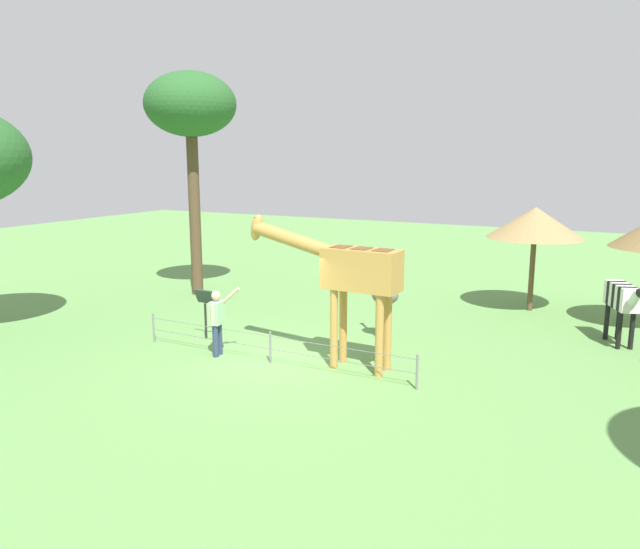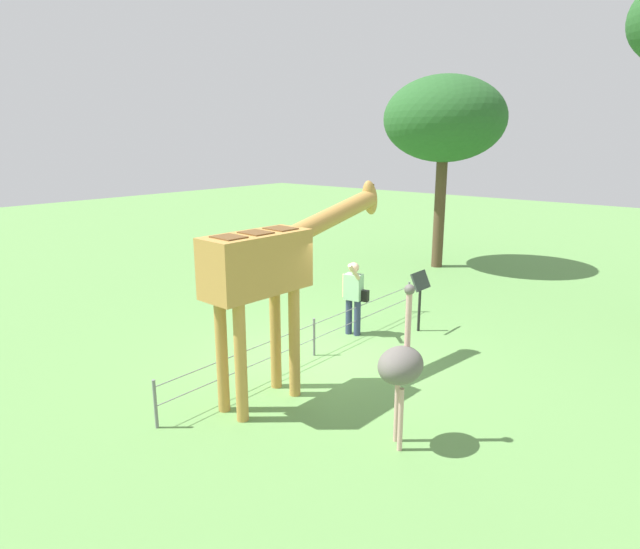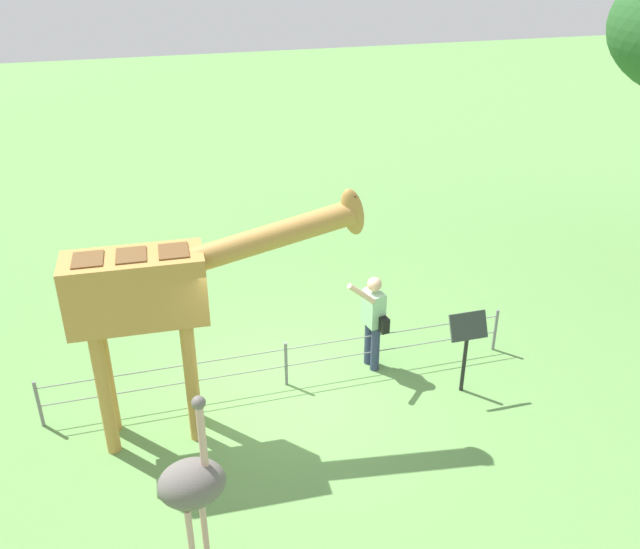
# 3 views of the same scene
# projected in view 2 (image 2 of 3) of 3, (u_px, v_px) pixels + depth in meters

# --- Properties ---
(ground_plane) EXTENTS (60.00, 60.00, 0.00)m
(ground_plane) POSITION_uv_depth(u_px,v_px,m) (324.00, 358.00, 10.22)
(ground_plane) COLOR #60934C
(giraffe) EXTENTS (3.82, 0.77, 3.37)m
(giraffe) POSITION_uv_depth(u_px,v_px,m) (273.00, 266.00, 8.23)
(giraffe) COLOR #BC8942
(giraffe) RESTS_ON ground_plane
(visitor) EXTENTS (0.68, 0.57, 1.67)m
(visitor) POSITION_uv_depth(u_px,v_px,m) (354.00, 294.00, 11.26)
(visitor) COLOR navy
(visitor) RESTS_ON ground_plane
(ostrich) EXTENTS (0.70, 0.56, 2.25)m
(ostrich) POSITION_uv_depth(u_px,v_px,m) (401.00, 365.00, 7.04)
(ostrich) COLOR #CC9E93
(ostrich) RESTS_ON ground_plane
(tree_northeast) EXTENTS (3.74, 3.74, 5.97)m
(tree_northeast) POSITION_uv_depth(u_px,v_px,m) (444.00, 120.00, 16.48)
(tree_northeast) COLOR brown
(tree_northeast) RESTS_ON ground_plane
(info_sign) EXTENTS (0.56, 0.21, 1.32)m
(info_sign) POSITION_uv_depth(u_px,v_px,m) (420.00, 289.00, 11.47)
(info_sign) COLOR black
(info_sign) RESTS_ON ground_plane
(wire_fence) EXTENTS (7.05, 0.05, 0.75)m
(wire_fence) POSITION_uv_depth(u_px,v_px,m) (314.00, 336.00, 10.27)
(wire_fence) COLOR slate
(wire_fence) RESTS_ON ground_plane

